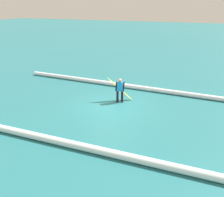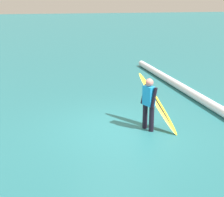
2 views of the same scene
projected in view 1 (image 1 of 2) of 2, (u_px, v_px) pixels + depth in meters
name	position (u px, v px, depth m)	size (l,w,h in m)	color
ground_plane	(111.00, 106.00, 13.97)	(146.94, 146.94, 0.00)	#256D74
surfer	(120.00, 89.00, 14.19)	(0.49, 0.33, 1.49)	black
surfboard	(120.00, 89.00, 14.52)	(1.52, 0.88, 1.49)	yellow
wave_crest_foreground	(141.00, 88.00, 16.50)	(0.30, 0.30, 18.66)	white
wave_crest_midground	(46.00, 138.00, 10.25)	(0.32, 0.32, 14.84)	white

